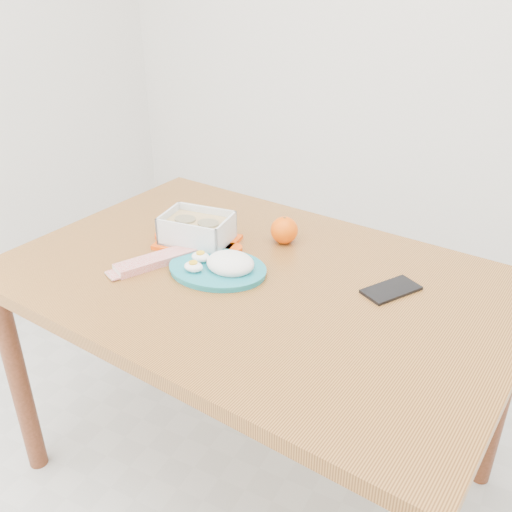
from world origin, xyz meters
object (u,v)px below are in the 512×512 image
at_px(rice_plate, 221,265).
at_px(smartphone, 391,290).
at_px(orange_fruit, 284,230).
at_px(dining_table, 256,302).
at_px(food_container, 197,230).

distance_m(rice_plate, smartphone, 0.45).
bearing_deg(rice_plate, orange_fruit, 65.73).
xyz_separation_m(orange_fruit, rice_plate, (-0.07, -0.25, -0.02)).
distance_m(dining_table, rice_plate, 0.14).
relative_size(food_container, rice_plate, 0.79).
bearing_deg(food_container, dining_table, -25.23).
bearing_deg(orange_fruit, rice_plate, -106.58).
distance_m(food_container, orange_fruit, 0.26).
xyz_separation_m(rice_plate, smartphone, (0.44, 0.12, -0.02)).
distance_m(food_container, rice_plate, 0.19).
distance_m(orange_fruit, rice_plate, 0.26).
relative_size(rice_plate, smartphone, 1.99).
relative_size(dining_table, orange_fruit, 17.89).
bearing_deg(food_container, rice_plate, -43.12).
height_order(orange_fruit, rice_plate, orange_fruit).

